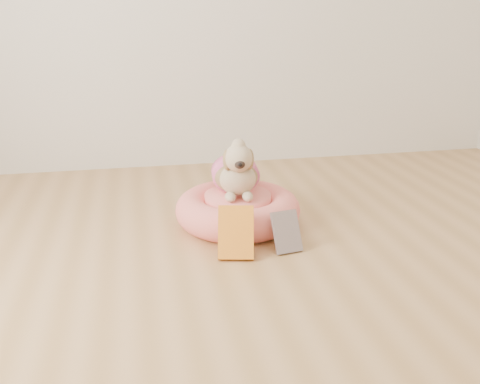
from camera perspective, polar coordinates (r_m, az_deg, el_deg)
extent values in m
cylinder|color=#FF7C63|center=(2.50, -0.23, -2.49)|extent=(0.42, 0.42, 0.09)
torus|color=#FF7C63|center=(2.49, -0.23, -1.83)|extent=(0.58, 0.58, 0.15)
cylinder|color=#FF7C63|center=(2.47, -0.23, -1.07)|extent=(0.31, 0.31, 0.08)
cube|color=yellow|center=(2.17, -0.44, -4.34)|extent=(0.17, 0.16, 0.20)
cube|color=silver|center=(2.23, 4.98, -4.25)|extent=(0.13, 0.11, 0.16)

